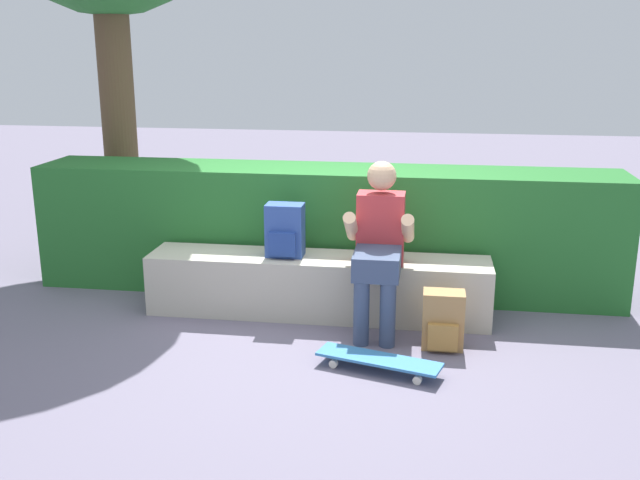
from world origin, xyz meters
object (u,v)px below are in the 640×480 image
Objects in this scene: skateboard_near_person at (379,360)px; backpack_on_bench at (285,231)px; bench_main at (318,286)px; backpack_on_ground at (443,321)px; person_skater at (379,242)px.

backpack_on_bench is (-0.78, 0.93, 0.58)m from skateboard_near_person.
backpack_on_bench is (-0.25, -0.01, 0.42)m from bench_main.
bench_main reaches higher than backpack_on_ground.
skateboard_near_person is 0.60m from backpack_on_ground.
backpack_on_ground is (0.94, -0.51, -0.04)m from bench_main.
person_skater is at bearing 148.14° from backpack_on_ground.
skateboard_near_person is (0.53, -0.94, -0.15)m from bench_main.
bench_main is at bearing 155.39° from person_skater.
backpack_on_ground is (0.40, 0.43, 0.12)m from skateboard_near_person.
person_skater reaches higher than bench_main.
bench_main is 6.46× the size of backpack_on_bench.
skateboard_near_person is at bearing -85.12° from person_skater.
person_skater is 0.93m from skateboard_near_person.
bench_main is 3.14× the size of skateboard_near_person.
person_skater is (0.47, -0.22, 0.43)m from bench_main.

